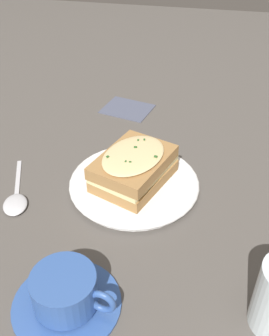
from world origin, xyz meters
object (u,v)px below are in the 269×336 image
Objects in this scene: dinner_plate at (134,183)px; napkin at (127,109)px; spoon at (16,201)px; teacup_with_saucer at (66,294)px; sandwich at (135,168)px.

dinner_plate is 2.10× the size of napkin.
napkin is (-0.12, -0.37, -0.00)m from spoon.
spoon is (0.20, 0.08, -0.00)m from dinner_plate.
napkin is at bearing -74.87° from dinner_plate.
teacup_with_saucer is at bearing 81.72° from dinner_plate.
sandwich is 0.31m from napkin.
dinner_plate is at bearing -178.72° from spoon.
dinner_plate is 1.34× the size of sandwich.
sandwich is at bearing 105.22° from napkin.
dinner_plate is 0.04m from sandwich.
teacup_with_saucer is (0.04, 0.26, 0.02)m from dinner_plate.
sandwich is at bearing -179.59° from spoon.
spoon reaches higher than napkin.
teacup_with_saucer is 0.55m from napkin.
sandwich is 0.22m from spoon.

